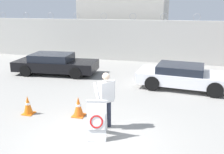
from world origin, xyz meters
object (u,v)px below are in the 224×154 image
at_px(security_guard, 106,97).
at_px(parked_car_rear_sedan, 184,76).
at_px(traffic_cone_mid, 78,107).
at_px(barricade_sign, 97,119).
at_px(traffic_cone_near, 28,105).
at_px(parked_car_front_coupe, 55,64).

height_order(security_guard, parked_car_rear_sedan, security_guard).
xyz_separation_m(traffic_cone_mid, parked_car_rear_sedan, (3.53, 4.22, 0.23)).
bearing_deg(traffic_cone_mid, security_guard, -24.42).
bearing_deg(barricade_sign, traffic_cone_mid, 119.26).
bearing_deg(traffic_cone_near, parked_car_front_coupe, 107.77).
height_order(barricade_sign, parked_car_front_coupe, parked_car_front_coupe).
bearing_deg(security_guard, traffic_cone_mid, -71.16).
bearing_deg(parked_car_rear_sedan, security_guard, -111.26).
bearing_deg(traffic_cone_mid, traffic_cone_near, -170.27).
height_order(security_guard, traffic_cone_mid, security_guard).
relative_size(barricade_sign, traffic_cone_mid, 1.61).
relative_size(security_guard, parked_car_front_coupe, 0.38).
relative_size(traffic_cone_near, parked_car_front_coupe, 0.14).
xyz_separation_m(traffic_cone_near, parked_car_front_coupe, (-1.71, 5.33, 0.26)).
bearing_deg(barricade_sign, parked_car_front_coupe, 113.47).
bearing_deg(parked_car_front_coupe, security_guard, -55.00).
relative_size(barricade_sign, traffic_cone_near, 1.68).
bearing_deg(parked_car_rear_sedan, traffic_cone_mid, -124.79).
xyz_separation_m(traffic_cone_near, parked_car_rear_sedan, (5.34, 4.53, 0.25)).
relative_size(security_guard, traffic_cone_mid, 2.54).
relative_size(security_guard, traffic_cone_near, 2.64).
bearing_deg(parked_car_front_coupe, traffic_cone_near, -77.40).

